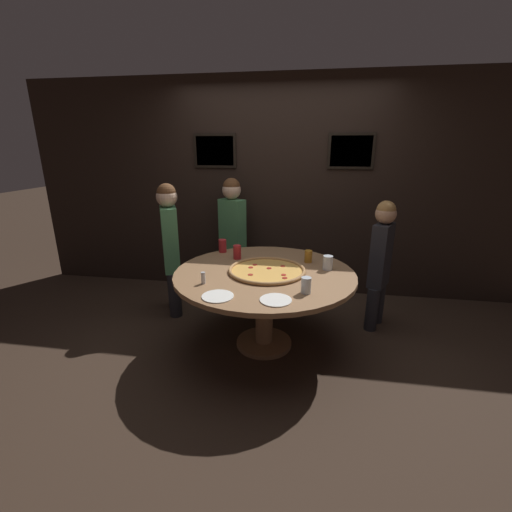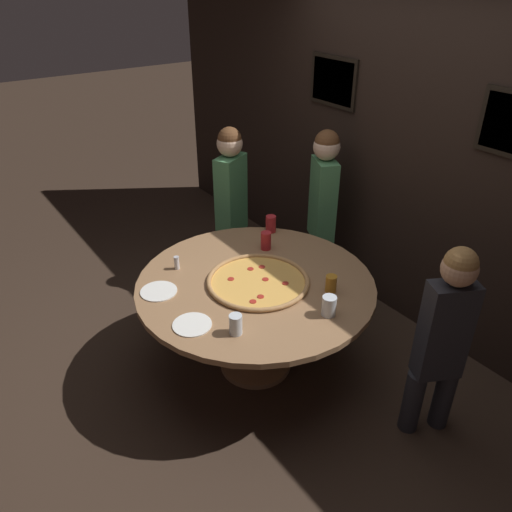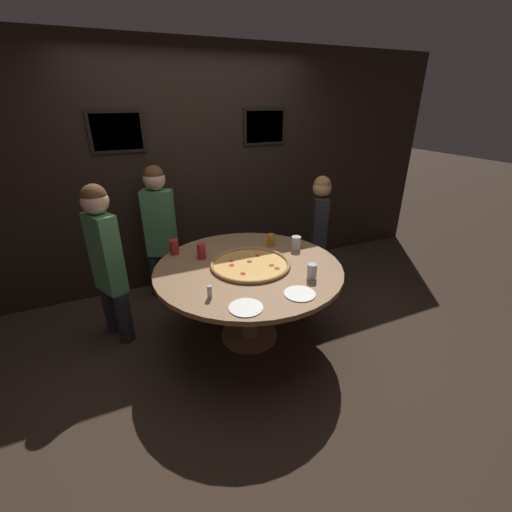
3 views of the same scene
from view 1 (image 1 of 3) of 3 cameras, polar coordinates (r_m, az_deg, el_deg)
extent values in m
plane|color=#38281E|center=(3.37, 1.34, -14.49)|extent=(24.00, 24.00, 0.00)
cube|color=black|center=(4.27, 4.09, 11.02)|extent=(6.40, 0.06, 2.60)
cube|color=black|center=(4.35, -6.86, 17.01)|extent=(0.52, 0.02, 0.40)
cube|color=#936B5B|center=(4.34, -6.89, 17.01)|extent=(0.46, 0.01, 0.34)
cube|color=black|center=(4.21, 15.57, 16.49)|extent=(0.52, 0.02, 0.40)
cube|color=#936B5B|center=(4.20, 15.58, 16.49)|extent=(0.46, 0.01, 0.34)
cylinder|color=#936B47|center=(3.05, 1.43, -2.98)|extent=(1.60, 1.60, 0.04)
cylinder|color=#936B47|center=(3.20, 1.38, -9.19)|extent=(0.16, 0.16, 0.70)
cylinder|color=#936B47|center=(3.36, 1.34, -14.20)|extent=(0.52, 0.52, 0.04)
cylinder|color=#E5A84C|center=(3.04, 1.83, -2.51)|extent=(0.65, 0.65, 0.01)
torus|color=#B27F4C|center=(3.04, 1.83, -2.33)|extent=(0.69, 0.69, 0.03)
cylinder|color=#A8281E|center=(2.93, -0.94, -3.13)|extent=(0.04, 0.04, 0.00)
cylinder|color=#A8281E|center=(3.09, 2.19, -2.05)|extent=(0.04, 0.04, 0.00)
cylinder|color=#A8281E|center=(3.11, -0.87, -1.91)|extent=(0.04, 0.04, 0.00)
cylinder|color=#A8281E|center=(2.87, 4.81, -3.66)|extent=(0.04, 0.04, 0.00)
cylinder|color=#A8281E|center=(3.15, 4.48, -1.68)|extent=(0.04, 0.04, 0.00)
cylinder|color=#A8281E|center=(2.94, 4.63, -3.15)|extent=(0.04, 0.04, 0.00)
cylinder|color=#A8281E|center=(3.18, -0.18, -1.45)|extent=(0.04, 0.04, 0.00)
cylinder|color=#B22328|center=(3.60, -5.60, 1.70)|extent=(0.08, 0.08, 0.13)
cylinder|color=#B22328|center=(3.38, -3.16, 0.66)|extent=(0.08, 0.08, 0.14)
cylinder|color=silver|center=(3.14, 11.87, -1.11)|extent=(0.09, 0.09, 0.13)
cylinder|color=#BC7A23|center=(3.31, 8.72, -0.05)|extent=(0.07, 0.07, 0.12)
cylinder|color=silver|center=(2.62, 8.35, -4.85)|extent=(0.08, 0.08, 0.13)
cylinder|color=white|center=(2.56, -6.40, -6.68)|extent=(0.24, 0.24, 0.01)
cylinder|color=white|center=(2.50, 3.30, -7.32)|extent=(0.23, 0.23, 0.01)
cylinder|color=silver|center=(2.80, -8.78, -3.73)|extent=(0.04, 0.04, 0.08)
cylinder|color=#B7B7BC|center=(2.79, -8.83, -2.81)|extent=(0.04, 0.04, 0.01)
cylinder|color=#232328|center=(4.24, -2.60, -3.62)|extent=(0.18, 0.18, 0.50)
cylinder|color=#232328|center=(4.38, -4.94, -2.98)|extent=(0.18, 0.18, 0.50)
cube|color=#4C8C59|center=(4.13, -3.95, 4.55)|extent=(0.34, 0.28, 0.71)
sphere|color=beige|center=(4.05, -4.10, 10.92)|extent=(0.22, 0.22, 0.22)
sphere|color=brown|center=(4.05, -4.11, 11.46)|extent=(0.20, 0.20, 0.20)
cylinder|color=#232328|center=(3.88, 19.68, -7.24)|extent=(0.16, 0.16, 0.45)
cylinder|color=#232328|center=(3.70, 18.74, -8.39)|extent=(0.16, 0.16, 0.45)
cube|color=#232328|center=(3.60, 20.10, 0.08)|extent=(0.25, 0.31, 0.64)
sphere|color=tan|center=(3.50, 20.82, 6.59)|extent=(0.20, 0.20, 0.20)
sphere|color=#9E703D|center=(3.50, 20.88, 7.14)|extent=(0.18, 0.18, 0.18)
cylinder|color=#232328|center=(3.88, -13.37, -6.32)|extent=(0.18, 0.18, 0.50)
cylinder|color=#232328|center=(4.08, -13.58, -5.07)|extent=(0.18, 0.18, 0.50)
cube|color=#4C8C59|center=(3.79, -14.13, 2.68)|extent=(0.27, 0.34, 0.70)
sphere|color=beige|center=(3.70, -14.66, 9.54)|extent=(0.22, 0.22, 0.22)
sphere|color=brown|center=(3.69, -14.71, 10.12)|extent=(0.20, 0.20, 0.20)
camera|label=2|loc=(2.37, 73.87, 25.28)|focal=35.00mm
camera|label=3|loc=(1.49, -68.22, 16.75)|focal=24.00mm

